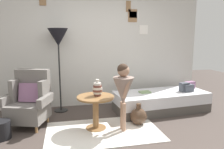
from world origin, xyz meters
name	(u,v)px	position (x,y,z in m)	size (l,w,h in m)	color
ground_plane	(116,143)	(0.00, 0.00, 0.00)	(12.00, 12.00, 0.00)	#423833
gallery_wall	(96,47)	(0.00, 1.95, 1.30)	(4.80, 0.12, 2.60)	beige
rug	(103,131)	(-0.11, 0.42, 0.01)	(1.84, 1.11, 0.01)	silver
armchair	(30,101)	(-1.31, 0.97, 0.44)	(0.87, 0.76, 0.97)	tan
daybed	(161,101)	(1.25, 1.18, 0.20)	(1.96, 0.97, 0.40)	#4C4742
pillow_head	(190,85)	(2.00, 1.34, 0.48)	(0.22, 0.12, 0.15)	gray
pillow_mid	(188,88)	(1.81, 1.09, 0.47)	(0.22, 0.12, 0.15)	#474C56
pillow_back	(184,87)	(1.73, 1.12, 0.49)	(0.18, 0.12, 0.19)	#474C56
side_table	(96,105)	(-0.21, 0.57, 0.41)	(0.62, 0.62, 0.56)	olive
vase_striped	(97,89)	(-0.17, 0.60, 0.68)	(0.16, 0.16, 0.28)	brown
floor_lamp	(58,40)	(-0.80, 1.62, 1.46)	(0.40, 0.40, 1.70)	black
person_child	(123,88)	(0.22, 0.41, 0.71)	(0.34, 0.34, 1.12)	#A37A60
book_on_daybed	(145,92)	(0.89, 1.20, 0.42)	(0.22, 0.16, 0.03)	gray
demijohn_near	(138,116)	(0.55, 0.59, 0.15)	(0.29, 0.29, 0.38)	#473323
magazine_basket	(1,130)	(-1.67, 0.51, 0.14)	(0.28, 0.28, 0.28)	black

